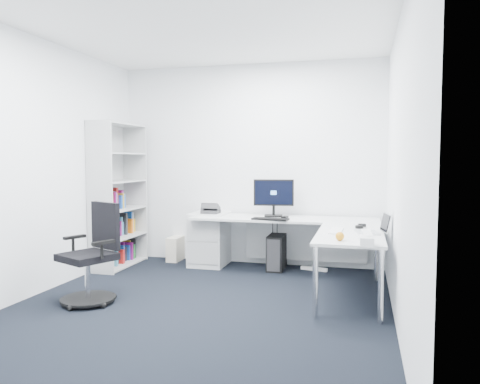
% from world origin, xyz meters
% --- Properties ---
extents(ground, '(4.20, 4.20, 0.00)m').
position_xyz_m(ground, '(0.00, 0.00, 0.00)').
color(ground, black).
extents(ceiling, '(4.20, 4.20, 0.00)m').
position_xyz_m(ceiling, '(0.00, 0.00, 2.70)').
color(ceiling, white).
extents(wall_back, '(3.60, 0.02, 2.70)m').
position_xyz_m(wall_back, '(0.00, 2.10, 1.35)').
color(wall_back, white).
rests_on(wall_back, ground).
extents(wall_front, '(3.60, 0.02, 2.70)m').
position_xyz_m(wall_front, '(0.00, -2.10, 1.35)').
color(wall_front, white).
rests_on(wall_front, ground).
extents(wall_left, '(0.02, 4.20, 2.70)m').
position_xyz_m(wall_left, '(-1.80, 0.00, 1.35)').
color(wall_left, white).
rests_on(wall_left, ground).
extents(wall_right, '(0.02, 4.20, 2.70)m').
position_xyz_m(wall_right, '(1.80, 0.00, 1.35)').
color(wall_right, white).
rests_on(wall_right, ground).
extents(l_desk, '(2.34, 1.31, 0.68)m').
position_xyz_m(l_desk, '(0.55, 1.40, 0.34)').
color(l_desk, silver).
rests_on(l_desk, ground).
extents(drawer_pedestal, '(0.46, 0.57, 0.71)m').
position_xyz_m(drawer_pedestal, '(-0.48, 1.84, 0.35)').
color(drawer_pedestal, silver).
rests_on(drawer_pedestal, ground).
extents(bookshelf, '(0.37, 0.95, 1.90)m').
position_xyz_m(bookshelf, '(-1.62, 1.45, 0.95)').
color(bookshelf, '#B1B3B3').
rests_on(bookshelf, ground).
extents(task_chair, '(0.73, 0.73, 0.99)m').
position_xyz_m(task_chair, '(-1.11, -0.09, 0.49)').
color(task_chair, black).
rests_on(task_chair, ground).
extents(black_pc_tower, '(0.21, 0.46, 0.45)m').
position_xyz_m(black_pc_tower, '(0.44, 1.81, 0.22)').
color(black_pc_tower, black).
rests_on(black_pc_tower, ground).
extents(beige_pc_tower, '(0.16, 0.35, 0.33)m').
position_xyz_m(beige_pc_tower, '(-1.03, 1.97, 0.17)').
color(beige_pc_tower, beige).
rests_on(beige_pc_tower, ground).
extents(power_strip, '(0.35, 0.12, 0.04)m').
position_xyz_m(power_strip, '(0.92, 1.86, 0.02)').
color(power_strip, silver).
rests_on(power_strip, ground).
extents(monitor, '(0.54, 0.24, 0.50)m').
position_xyz_m(monitor, '(0.40, 1.82, 0.93)').
color(monitor, black).
rests_on(monitor, l_desk).
extents(black_keyboard, '(0.46, 0.20, 0.02)m').
position_xyz_m(black_keyboard, '(0.42, 1.48, 0.69)').
color(black_keyboard, black).
rests_on(black_keyboard, l_desk).
extents(mouse, '(0.08, 0.12, 0.03)m').
position_xyz_m(mouse, '(0.58, 1.61, 0.70)').
color(mouse, black).
rests_on(mouse, l_desk).
extents(desk_phone, '(0.23, 0.23, 0.16)m').
position_xyz_m(desk_phone, '(-0.45, 1.78, 0.76)').
color(desk_phone, '#2C2C2F').
rests_on(desk_phone, l_desk).
extents(laptop, '(0.35, 0.34, 0.21)m').
position_xyz_m(laptop, '(1.56, 0.72, 0.79)').
color(laptop, silver).
rests_on(laptop, l_desk).
extents(white_keyboard, '(0.14, 0.43, 0.01)m').
position_xyz_m(white_keyboard, '(1.25, 0.76, 0.69)').
color(white_keyboard, silver).
rests_on(white_keyboard, l_desk).
extents(headphones, '(0.17, 0.23, 0.05)m').
position_xyz_m(headphones, '(1.49, 1.10, 0.71)').
color(headphones, black).
rests_on(headphones, l_desk).
extents(orange_fruit, '(0.08, 0.08, 0.08)m').
position_xyz_m(orange_fruit, '(1.31, 0.21, 0.72)').
color(orange_fruit, orange).
rests_on(orange_fruit, l_desk).
extents(tissue_box, '(0.12, 0.23, 0.08)m').
position_xyz_m(tissue_box, '(1.55, 0.04, 0.72)').
color(tissue_box, silver).
rests_on(tissue_box, l_desk).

